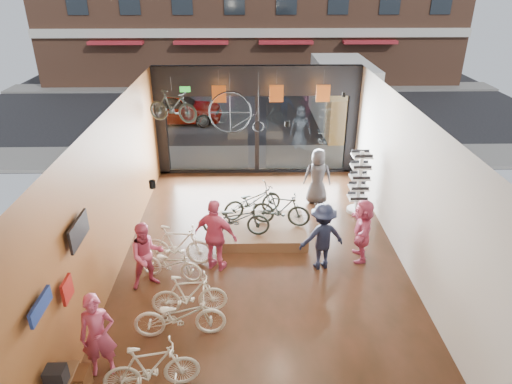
{
  "coord_description": "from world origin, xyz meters",
  "views": [
    {
      "loc": [
        -0.36,
        -9.31,
        6.6
      ],
      "look_at": [
        -0.13,
        1.4,
        1.39
      ],
      "focal_mm": 32.0,
      "sensor_mm": 36.0,
      "label": 1
    }
  ],
  "objects_px": {
    "customer_3": "(322,237)",
    "hung_bike": "(173,106)",
    "floor_bike_1": "(151,368)",
    "customer_5": "(362,230)",
    "street_car": "(174,107)",
    "display_platform": "(261,231)",
    "floor_bike_4": "(171,263)",
    "customer_4": "(318,176)",
    "floor_bike_2": "(180,316)",
    "customer_1": "(147,255)",
    "penny_farthing": "(239,114)",
    "sunglasses_rack": "(359,182)",
    "box_truck": "(346,98)",
    "customer_2": "(216,236)",
    "customer_0": "(98,336)",
    "display_bike_left": "(236,219)",
    "floor_bike_3": "(189,295)",
    "floor_bike_5": "(177,245)",
    "display_bike_right": "(252,201)",
    "display_bike_mid": "(281,209)"
  },
  "relations": [
    {
      "from": "customer_3",
      "to": "hung_bike",
      "type": "relative_size",
      "value": 1.09
    },
    {
      "from": "floor_bike_1",
      "to": "customer_5",
      "type": "xyz_separation_m",
      "value": [
        4.51,
        3.97,
        0.32
      ]
    },
    {
      "from": "street_car",
      "to": "customer_5",
      "type": "height_order",
      "value": "customer_5"
    },
    {
      "from": "display_platform",
      "to": "floor_bike_4",
      "type": "bearing_deg",
      "value": -139.16
    },
    {
      "from": "customer_4",
      "to": "hung_bike",
      "type": "bearing_deg",
      "value": -4.86
    },
    {
      "from": "street_car",
      "to": "customer_4",
      "type": "xyz_separation_m",
      "value": [
        5.64,
        -8.48,
        0.11
      ]
    },
    {
      "from": "floor_bike_2",
      "to": "customer_3",
      "type": "bearing_deg",
      "value": -57.65
    },
    {
      "from": "floor_bike_1",
      "to": "customer_1",
      "type": "height_order",
      "value": "customer_1"
    },
    {
      "from": "street_car",
      "to": "customer_3",
      "type": "bearing_deg",
      "value": -156.33
    },
    {
      "from": "customer_3",
      "to": "floor_bike_2",
      "type": "bearing_deg",
      "value": 23.13
    },
    {
      "from": "street_car",
      "to": "hung_bike",
      "type": "relative_size",
      "value": 2.87
    },
    {
      "from": "penny_farthing",
      "to": "customer_3",
      "type": "bearing_deg",
      "value": -67.05
    },
    {
      "from": "customer_1",
      "to": "sunglasses_rack",
      "type": "relative_size",
      "value": 0.84
    },
    {
      "from": "box_truck",
      "to": "customer_2",
      "type": "relative_size",
      "value": 3.86
    },
    {
      "from": "customer_4",
      "to": "penny_farthing",
      "type": "distance_m",
      "value": 3.18
    },
    {
      "from": "box_truck",
      "to": "customer_1",
      "type": "xyz_separation_m",
      "value": [
        -6.78,
        -11.63,
        -0.6
      ]
    },
    {
      "from": "box_truck",
      "to": "customer_3",
      "type": "height_order",
      "value": "box_truck"
    },
    {
      "from": "floor_bike_1",
      "to": "customer_0",
      "type": "bearing_deg",
      "value": 55.66
    },
    {
      "from": "customer_5",
      "to": "sunglasses_rack",
      "type": "xyz_separation_m",
      "value": [
        0.47,
        2.48,
        0.15
      ]
    },
    {
      "from": "display_bike_left",
      "to": "customer_0",
      "type": "bearing_deg",
      "value": 153.9
    },
    {
      "from": "box_truck",
      "to": "customer_3",
      "type": "xyz_separation_m",
      "value": [
        -2.71,
        -10.98,
        -0.56
      ]
    },
    {
      "from": "floor_bike_3",
      "to": "customer_0",
      "type": "xyz_separation_m",
      "value": [
        -1.4,
        -1.55,
        0.36
      ]
    },
    {
      "from": "box_truck",
      "to": "display_bike_left",
      "type": "xyz_separation_m",
      "value": [
        -4.81,
        -9.9,
        -0.65
      ]
    },
    {
      "from": "customer_0",
      "to": "floor_bike_5",
      "type": "bearing_deg",
      "value": 64.13
    },
    {
      "from": "customer_0",
      "to": "hung_bike",
      "type": "relative_size",
      "value": 1.07
    },
    {
      "from": "customer_2",
      "to": "penny_farthing",
      "type": "relative_size",
      "value": 1.09
    },
    {
      "from": "display_bike_right",
      "to": "customer_0",
      "type": "xyz_separation_m",
      "value": [
        -2.79,
        -5.29,
        0.08
      ]
    },
    {
      "from": "floor_bike_1",
      "to": "hung_bike",
      "type": "xyz_separation_m",
      "value": [
        -0.56,
        7.79,
        2.43
      ]
    },
    {
      "from": "display_bike_left",
      "to": "floor_bike_4",
      "type": "bearing_deg",
      "value": 136.84
    },
    {
      "from": "box_truck",
      "to": "floor_bike_5",
      "type": "xyz_separation_m",
      "value": [
        -6.23,
        -10.77,
        -0.89
      ]
    },
    {
      "from": "floor_bike_5",
      "to": "display_platform",
      "type": "bearing_deg",
      "value": -53.0
    },
    {
      "from": "customer_5",
      "to": "hung_bike",
      "type": "relative_size",
      "value": 1.04
    },
    {
      "from": "display_bike_mid",
      "to": "customer_0",
      "type": "bearing_deg",
      "value": 156.72
    },
    {
      "from": "floor_bike_3",
      "to": "customer_0",
      "type": "bearing_deg",
      "value": 133.0
    },
    {
      "from": "floor_bike_2",
      "to": "customer_3",
      "type": "xyz_separation_m",
      "value": [
        3.15,
        2.28,
        0.38
      ]
    },
    {
      "from": "street_car",
      "to": "display_bike_right",
      "type": "distance_m",
      "value": 10.52
    },
    {
      "from": "display_bike_right",
      "to": "floor_bike_1",
      "type": "bearing_deg",
      "value": 137.87
    },
    {
      "from": "customer_2",
      "to": "penny_farthing",
      "type": "height_order",
      "value": "penny_farthing"
    },
    {
      "from": "customer_0",
      "to": "customer_2",
      "type": "bearing_deg",
      "value": 48.4
    },
    {
      "from": "box_truck",
      "to": "sunglasses_rack",
      "type": "xyz_separation_m",
      "value": [
        -1.19,
        -8.14,
        -0.44
      ]
    },
    {
      "from": "display_bike_right",
      "to": "floor_bike_5",
      "type": "bearing_deg",
      "value": 110.62
    },
    {
      "from": "display_platform",
      "to": "display_bike_mid",
      "type": "height_order",
      "value": "display_bike_mid"
    },
    {
      "from": "floor_bike_5",
      "to": "penny_farthing",
      "type": "height_order",
      "value": "penny_farthing"
    },
    {
      "from": "customer_3",
      "to": "customer_4",
      "type": "distance_m",
      "value": 3.52
    },
    {
      "from": "floor_bike_5",
      "to": "display_bike_mid",
      "type": "distance_m",
      "value": 2.98
    },
    {
      "from": "display_bike_right",
      "to": "customer_3",
      "type": "xyz_separation_m",
      "value": [
        1.65,
        -2.1,
        0.1
      ]
    },
    {
      "from": "floor_bike_1",
      "to": "customer_5",
      "type": "relative_size",
      "value": 1.01
    },
    {
      "from": "box_truck",
      "to": "hung_bike",
      "type": "relative_size",
      "value": 4.55
    },
    {
      "from": "floor_bike_3",
      "to": "customer_4",
      "type": "relative_size",
      "value": 0.91
    },
    {
      "from": "floor_bike_4",
      "to": "customer_5",
      "type": "xyz_separation_m",
      "value": [
        4.66,
        0.75,
        0.41
      ]
    }
  ]
}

